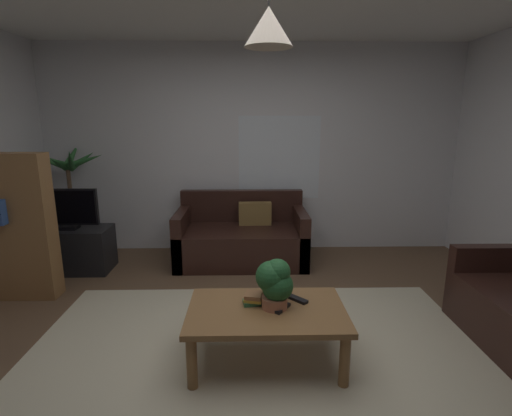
# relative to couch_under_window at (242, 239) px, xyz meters

# --- Properties ---
(floor) EXTENTS (5.27, 4.89, 0.02)m
(floor) POSITION_rel_couch_under_window_xyz_m (0.14, -1.96, -0.28)
(floor) COLOR brown
(floor) RESTS_ON ground
(rug) EXTENTS (3.42, 2.69, 0.01)m
(rug) POSITION_rel_couch_under_window_xyz_m (0.14, -2.16, -0.27)
(rug) COLOR beige
(rug) RESTS_ON ground
(wall_back) EXTENTS (5.39, 0.06, 2.61)m
(wall_back) POSITION_rel_couch_under_window_xyz_m (0.14, 0.51, 1.03)
(wall_back) COLOR silver
(wall_back) RESTS_ON ground
(window_pane) EXTENTS (1.04, 0.01, 1.06)m
(window_pane) POSITION_rel_couch_under_window_xyz_m (0.48, 0.48, 0.94)
(window_pane) COLOR white
(couch_under_window) EXTENTS (1.54, 0.84, 0.82)m
(couch_under_window) POSITION_rel_couch_under_window_xyz_m (0.00, 0.00, 0.00)
(couch_under_window) COLOR black
(couch_under_window) RESTS_ON ground
(coffee_table) EXTENTS (1.10, 0.67, 0.41)m
(coffee_table) POSITION_rel_couch_under_window_xyz_m (0.20, -2.00, 0.07)
(coffee_table) COLOR olive
(coffee_table) RESTS_ON ground
(book_on_table_0) EXTENTS (0.16, 0.11, 0.03)m
(book_on_table_0) POSITION_rel_couch_under_window_xyz_m (0.11, -1.93, 0.15)
(book_on_table_0) COLOR #387247
(book_on_table_0) RESTS_ON coffee_table
(book_on_table_1) EXTENTS (0.14, 0.13, 0.02)m
(book_on_table_1) POSITION_rel_couch_under_window_xyz_m (0.11, -1.93, 0.17)
(book_on_table_1) COLOR gold
(book_on_table_1) RESTS_ON coffee_table
(book_on_table_2) EXTENTS (0.14, 0.14, 0.03)m
(book_on_table_2) POSITION_rel_couch_under_window_xyz_m (0.11, -1.93, 0.20)
(book_on_table_2) COLOR #99663F
(book_on_table_2) RESTS_ON coffee_table
(remote_on_table_0) EXTENTS (0.13, 0.16, 0.02)m
(remote_on_table_0) POSITION_rel_couch_under_window_xyz_m (0.31, -2.02, 0.14)
(remote_on_table_0) COLOR black
(remote_on_table_0) RESTS_ON coffee_table
(remote_on_table_1) EXTENTS (0.15, 0.15, 0.02)m
(remote_on_table_1) POSITION_rel_couch_under_window_xyz_m (0.43, -1.89, 0.14)
(remote_on_table_1) COLOR black
(remote_on_table_1) RESTS_ON coffee_table
(potted_plant_on_table) EXTENTS (0.26, 0.23, 0.35)m
(potted_plant_on_table) POSITION_rel_couch_under_window_xyz_m (0.26, -1.97, 0.32)
(potted_plant_on_table) COLOR #B77051
(potted_plant_on_table) RESTS_ON coffee_table
(tv_stand) EXTENTS (0.90, 0.44, 0.50)m
(tv_stand) POSITION_rel_couch_under_window_xyz_m (-1.95, -0.27, -0.02)
(tv_stand) COLOR black
(tv_stand) RESTS_ON ground
(tv) EXTENTS (0.72, 0.16, 0.46)m
(tv) POSITION_rel_couch_under_window_xyz_m (-1.95, -0.29, 0.46)
(tv) COLOR black
(tv) RESTS_ON tv_stand
(potted_palm_corner) EXTENTS (0.88, 0.88, 1.45)m
(potted_palm_corner) POSITION_rel_couch_under_window_xyz_m (-2.07, 0.16, 0.41)
(potted_palm_corner) COLOR #4C4C51
(potted_palm_corner) RESTS_ON ground
(bookshelf_corner) EXTENTS (0.70, 0.31, 1.40)m
(bookshelf_corner) POSITION_rel_couch_under_window_xyz_m (-2.13, -0.93, 0.43)
(bookshelf_corner) COLOR olive
(bookshelf_corner) RESTS_ON ground
(pendant_lamp) EXTENTS (0.29, 0.29, 0.50)m
(pendant_lamp) POSITION_rel_couch_under_window_xyz_m (0.20, -2.00, 1.95)
(pendant_lamp) COLOR black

